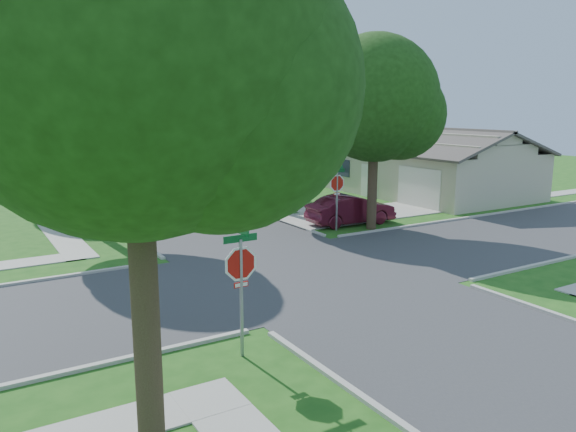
{
  "coord_description": "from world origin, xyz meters",
  "views": [
    {
      "loc": [
        -9.89,
        -15.31,
        5.53
      ],
      "look_at": [
        0.4,
        1.78,
        1.6
      ],
      "focal_mm": 35.0,
      "sensor_mm": 36.0,
      "label": 1
    }
  ],
  "objects_px": {
    "tree_w_mid": "(46,89)",
    "car_driveway": "(351,210)",
    "stop_sign_ne": "(337,186)",
    "house_ne_near": "(422,169)",
    "tree_ne_corner": "(376,104)",
    "car_curb_east": "(104,164)",
    "house_ne_far": "(281,151)",
    "tree_e_near": "(288,103)",
    "stop_sign_sw": "(241,269)",
    "tree_sw_corner": "(136,54)",
    "tree_e_mid": "(196,95)",
    "tree_e_far": "(140,100)",
    "tree_w_far": "(22,106)",
    "car_curb_west": "(38,161)",
    "tree_w_near": "(92,91)"
  },
  "relations": [
    {
      "from": "stop_sign_sw",
      "to": "tree_e_near",
      "type": "distance_m",
      "value": 17.04
    },
    {
      "from": "tree_w_mid",
      "to": "car_driveway",
      "type": "bearing_deg",
      "value": -55.27
    },
    {
      "from": "tree_w_far",
      "to": "stop_sign_sw",
      "type": "bearing_deg",
      "value": -90.07
    },
    {
      "from": "tree_sw_corner",
      "to": "house_ne_near",
      "type": "relative_size",
      "value": 0.7
    },
    {
      "from": "tree_w_near",
      "to": "tree_ne_corner",
      "type": "xyz_separation_m",
      "value": [
        11.0,
        -4.8,
        -0.52
      ]
    },
    {
      "from": "tree_e_mid",
      "to": "tree_w_mid",
      "type": "distance_m",
      "value": 9.4
    },
    {
      "from": "stop_sign_sw",
      "to": "car_curb_east",
      "type": "xyz_separation_m",
      "value": [
        5.9,
        38.17,
        -1.35
      ]
    },
    {
      "from": "tree_w_mid",
      "to": "car_curb_west",
      "type": "distance_m",
      "value": 19.41
    },
    {
      "from": "tree_w_far",
      "to": "tree_sw_corner",
      "type": "distance_m",
      "value": 41.1
    },
    {
      "from": "tree_e_mid",
      "to": "car_driveway",
      "type": "bearing_deg",
      "value": -85.02
    },
    {
      "from": "tree_w_far",
      "to": "car_curb_west",
      "type": "height_order",
      "value": "tree_w_far"
    },
    {
      "from": "house_ne_near",
      "to": "car_curb_west",
      "type": "relative_size",
      "value": 2.94
    },
    {
      "from": "car_curb_west",
      "to": "tree_e_far",
      "type": "bearing_deg",
      "value": 150.34
    },
    {
      "from": "tree_w_far",
      "to": "car_curb_east",
      "type": "bearing_deg",
      "value": -5.23
    },
    {
      "from": "stop_sign_ne",
      "to": "car_curb_east",
      "type": "height_order",
      "value": "stop_sign_ne"
    },
    {
      "from": "house_ne_near",
      "to": "house_ne_far",
      "type": "distance_m",
      "value": 18.0
    },
    {
      "from": "tree_ne_corner",
      "to": "tree_e_mid",
      "type": "bearing_deg",
      "value": 95.45
    },
    {
      "from": "tree_w_mid",
      "to": "house_ne_near",
      "type": "distance_m",
      "value": 23.46
    },
    {
      "from": "stop_sign_ne",
      "to": "house_ne_far",
      "type": "bearing_deg",
      "value": 65.07
    },
    {
      "from": "tree_w_near",
      "to": "house_ne_near",
      "type": "bearing_deg",
      "value": 5.51
    },
    {
      "from": "stop_sign_ne",
      "to": "tree_e_far",
      "type": "height_order",
      "value": "tree_e_far"
    },
    {
      "from": "car_driveway",
      "to": "stop_sign_ne",
      "type": "bearing_deg",
      "value": 123.64
    },
    {
      "from": "tree_sw_corner",
      "to": "house_ne_near",
      "type": "xyz_separation_m",
      "value": [
        23.43,
        17.99,
        -4.75
      ]
    },
    {
      "from": "tree_e_far",
      "to": "house_ne_near",
      "type": "xyz_separation_m",
      "value": [
        11.24,
        -23.01,
        -4.46
      ]
    },
    {
      "from": "tree_e_near",
      "to": "car_curb_west",
      "type": "bearing_deg",
      "value": 104.63
    },
    {
      "from": "stop_sign_ne",
      "to": "house_ne_near",
      "type": "bearing_deg",
      "value": 29.14
    },
    {
      "from": "tree_w_far",
      "to": "car_driveway",
      "type": "height_order",
      "value": "tree_w_far"
    },
    {
      "from": "tree_ne_corner",
      "to": "tree_w_mid",
      "type": "bearing_deg",
      "value": 123.22
    },
    {
      "from": "stop_sign_ne",
      "to": "tree_ne_corner",
      "type": "distance_m",
      "value": 3.96
    },
    {
      "from": "tree_w_far",
      "to": "car_curb_west",
      "type": "xyz_separation_m",
      "value": [
        1.45,
        5.46,
        -4.84
      ]
    },
    {
      "from": "tree_e_near",
      "to": "stop_sign_sw",
      "type": "bearing_deg",
      "value": -124.59
    },
    {
      "from": "tree_ne_corner",
      "to": "house_ne_near",
      "type": "distance_m",
      "value": 12.47
    },
    {
      "from": "car_curb_east",
      "to": "car_curb_west",
      "type": "relative_size",
      "value": 0.86
    },
    {
      "from": "car_curb_west",
      "to": "house_ne_far",
      "type": "bearing_deg",
      "value": 156.21
    },
    {
      "from": "house_ne_far",
      "to": "car_driveway",
      "type": "distance_m",
      "value": 25.5
    },
    {
      "from": "tree_e_mid",
      "to": "tree_w_far",
      "type": "distance_m",
      "value": 16.06
    },
    {
      "from": "tree_e_far",
      "to": "tree_ne_corner",
      "type": "bearing_deg",
      "value": -86.91
    },
    {
      "from": "stop_sign_sw",
      "to": "tree_e_far",
      "type": "relative_size",
      "value": 0.34
    },
    {
      "from": "tree_e_mid",
      "to": "car_curb_west",
      "type": "xyz_separation_m",
      "value": [
        -7.96,
        18.46,
        -5.58
      ]
    },
    {
      "from": "stop_sign_sw",
      "to": "tree_e_far",
      "type": "height_order",
      "value": "tree_e_far"
    },
    {
      "from": "house_ne_near",
      "to": "house_ne_far",
      "type": "xyz_separation_m",
      "value": [
        0.0,
        18.0,
        0.0
      ]
    },
    {
      "from": "tree_e_mid",
      "to": "tree_ne_corner",
      "type": "distance_m",
      "value": 16.89
    },
    {
      "from": "tree_e_far",
      "to": "tree_w_mid",
      "type": "distance_m",
      "value": 16.05
    },
    {
      "from": "tree_ne_corner",
      "to": "tree_w_near",
      "type": "bearing_deg",
      "value": 156.44
    },
    {
      "from": "tree_ne_corner",
      "to": "car_driveway",
      "type": "relative_size",
      "value": 2.03
    },
    {
      "from": "stop_sign_sw",
      "to": "house_ne_far",
      "type": "xyz_separation_m",
      "value": [
        20.69,
        33.7,
        -0.51
      ]
    },
    {
      "from": "tree_w_near",
      "to": "car_curb_east",
      "type": "bearing_deg",
      "value": 76.56
    },
    {
      "from": "house_ne_far",
      "to": "tree_w_mid",
      "type": "bearing_deg",
      "value": -158.83
    },
    {
      "from": "stop_sign_ne",
      "to": "tree_e_near",
      "type": "relative_size",
      "value": 0.36
    },
    {
      "from": "stop_sign_ne",
      "to": "tree_e_far",
      "type": "relative_size",
      "value": 0.34
    }
  ]
}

